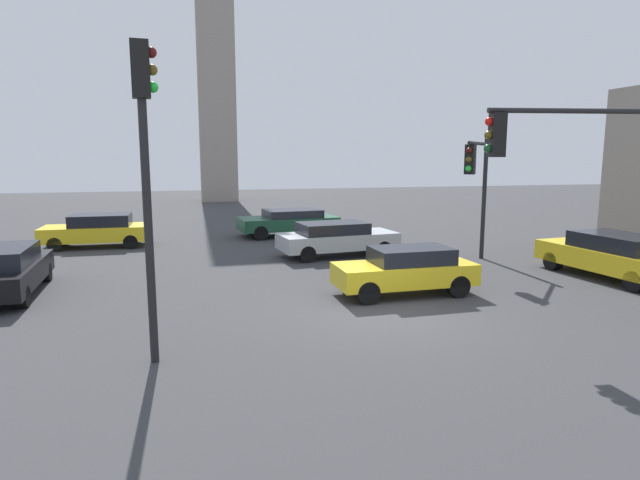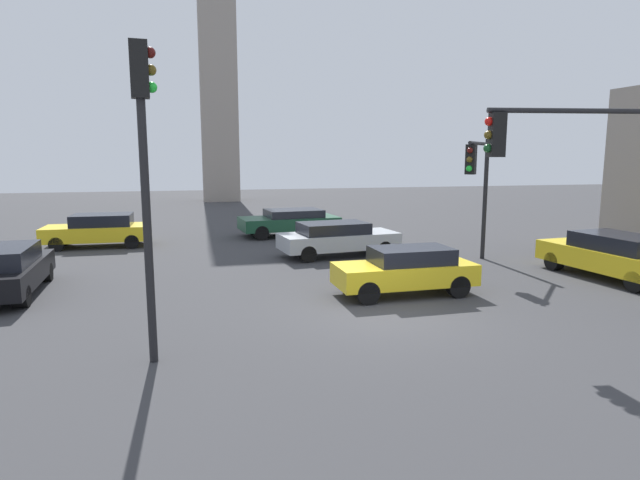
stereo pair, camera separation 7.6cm
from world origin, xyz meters
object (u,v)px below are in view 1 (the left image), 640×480
Objects in this scene: car_1 at (613,255)px; car_3 at (406,270)px; car_2 at (337,238)px; car_0 at (98,230)px; traffic_light_1 at (582,163)px; traffic_light_0 at (477,174)px; car_4 at (289,221)px; traffic_light_2 at (145,147)px.

car_3 is at bearing 86.48° from car_1.
car_0 is at bearing 147.56° from car_2.
traffic_light_0 is at bearing -91.04° from traffic_light_1.
car_3 is (-4.12, -3.41, -2.55)m from traffic_light_0.
car_0 is at bearing -48.75° from car_3.
car_2 is at bearing -88.29° from car_3.
car_4 is (-5.27, 8.55, -2.55)m from traffic_light_0.
traffic_light_2 is at bearing 11.00° from traffic_light_1.
car_2 is 1.21× the size of car_3.
traffic_light_2 is 1.36× the size of car_0.
car_1 is 9.63m from car_2.
traffic_light_2 is at bearing 102.83° from car_0.
traffic_light_0 reaches higher than car_0.
traffic_light_1 reaches higher than car_4.
car_4 is (8.69, 1.23, -0.03)m from car_0.
traffic_light_0 is at bearing -141.66° from car_3.
traffic_light_0 reaches higher than car_2.
car_3 is at bearing 89.69° from car_4.
car_4 is at bearing 30.13° from car_1.
car_2 is 0.97× the size of car_4.
traffic_light_1 is at bearing -2.97° from traffic_light_2.
car_2 is at bearing 51.25° from traffic_light_2.
car_3 is at bearing 132.87° from car_0.
traffic_light_2 reaches higher than car_0.
car_1 reaches higher than car_4.
traffic_light_1 is at bearing 33.56° from traffic_light_0.
car_3 is (0.32, -6.17, 0.00)m from car_2.
car_1 is at bearing -179.06° from car_3.
car_2 is 5.84m from car_4.
car_0 is 20.06m from car_1.
car_0 is (-13.96, 7.31, -2.53)m from traffic_light_0.
car_4 is at bearing -65.95° from traffic_light_1.
car_1 reaches higher than car_0.
car_1 is at bearing 88.50° from traffic_light_0.
car_3 is at bearing -93.88° from car_2.
traffic_light_2 is (-10.81, -6.92, 0.83)m from traffic_light_0.
car_1 is (13.98, 3.78, -3.33)m from traffic_light_2.
traffic_light_0 is 1.18× the size of car_3.
traffic_light_1 is 0.88× the size of traffic_light_2.
car_1 is at bearing 148.98° from car_0.
traffic_light_1 is at bearing 133.13° from car_3.
traffic_light_1 is 1.06× the size of car_4.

